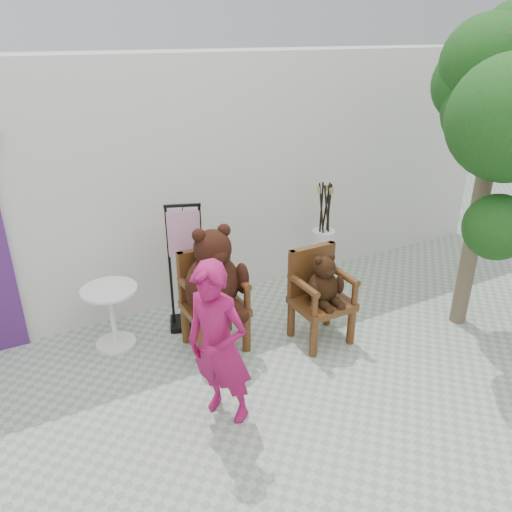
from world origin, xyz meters
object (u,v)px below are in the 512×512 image
Objects in this scene: cafe_table at (112,310)px; chair_small at (321,288)px; display_stand at (187,281)px; person at (219,346)px; stool_bucket at (323,243)px; chair_big at (214,282)px.

chair_small is at bearing -24.95° from cafe_table.
chair_small is 0.70× the size of display_stand.
chair_small is 1.70m from person.
stool_bucket is at bearing 53.36° from chair_small.
cafe_table is 0.48× the size of stool_bucket.
stool_bucket is at bearing 1.15° from cafe_table.
person is at bearing -155.51° from chair_small.
person is 1.06× the size of display_stand.
person is 1.11× the size of stool_bucket.
chair_small is at bearing 81.76° from person.
display_stand is 1.96m from stool_bucket.
display_stand reaches higher than chair_big.
stool_bucket is (0.76, 1.02, 0.01)m from chair_small.
chair_big is 0.59m from display_stand.
chair_small is 2.30m from cafe_table.
chair_big reaches higher than chair_small.
chair_small is at bearing -20.22° from chair_big.
cafe_table is 0.89m from display_stand.
chair_big is at bearing -29.89° from cafe_table.
stool_bucket is (1.96, 0.08, 0.06)m from display_stand.
display_stand is (0.87, -0.02, 0.14)m from cafe_table.
cafe_table is (-2.08, 0.97, -0.19)m from chair_small.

